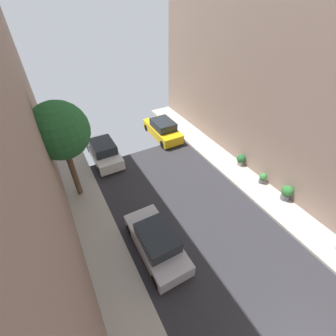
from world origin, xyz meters
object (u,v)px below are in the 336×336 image
object	(u,v)px
parked_car_left_2	(157,242)
parked_car_left_3	(104,152)
potted_plant_2	(241,159)
street_tree_0	(60,131)
parked_car_right_3	(163,129)
potted_plant_5	(263,178)
potted_plant_4	(287,192)

from	to	relation	value
parked_car_left_2	parked_car_left_3	world-z (taller)	same
parked_car_left_2	potted_plant_2	size ratio (longest dim) A/B	4.97
parked_car_left_2	street_tree_0	size ratio (longest dim) A/B	0.70
parked_car_left_3	parked_car_right_3	bearing A→B (deg)	8.46
parked_car_left_2	potted_plant_2	distance (m)	8.98
parked_car_left_3	potted_plant_5	size ratio (longest dim) A/B	5.50
potted_plant_2	potted_plant_4	bearing A→B (deg)	-89.66
potted_plant_2	parked_car_left_2	bearing A→B (deg)	-159.25
street_tree_0	parked_car_right_3	bearing A→B (deg)	24.90
potted_plant_2	street_tree_0	bearing A→B (deg)	165.96
parked_car_left_3	street_tree_0	distance (m)	5.42
parked_car_left_2	potted_plant_2	bearing A→B (deg)	20.75
potted_plant_4	parked_car_left_2	bearing A→B (deg)	174.94
parked_car_left_2	parked_car_left_3	xyz separation A→B (m)	(0.00, 8.76, 0.00)
parked_car_right_3	street_tree_0	bearing A→B (deg)	-155.10
parked_car_left_3	potted_plant_5	bearing A→B (deg)	-42.99
parked_car_left_2	parked_car_left_3	distance (m)	8.76
street_tree_0	potted_plant_5	distance (m)	12.52
parked_car_left_2	potted_plant_4	world-z (taller)	parked_car_left_2
parked_car_right_3	potted_plant_5	world-z (taller)	parked_car_right_3
potted_plant_5	parked_car_right_3	bearing A→B (deg)	108.80
parked_car_right_3	potted_plant_2	distance (m)	7.05
potted_plant_5	street_tree_0	bearing A→B (deg)	155.62
parked_car_left_2	parked_car_right_3	world-z (taller)	same
parked_car_left_3	parked_car_left_2	bearing A→B (deg)	-90.00
potted_plant_2	parked_car_left_3	bearing A→B (deg)	146.41
parked_car_left_3	street_tree_0	bearing A→B (deg)	-131.00
parked_car_left_2	potted_plant_5	world-z (taller)	parked_car_left_2
parked_car_left_2	potted_plant_5	distance (m)	8.37
parked_car_left_2	parked_car_left_3	bearing A→B (deg)	90.00
parked_car_right_3	potted_plant_4	bearing A→B (deg)	-73.65
potted_plant_2	potted_plant_4	size ratio (longest dim) A/B	0.83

